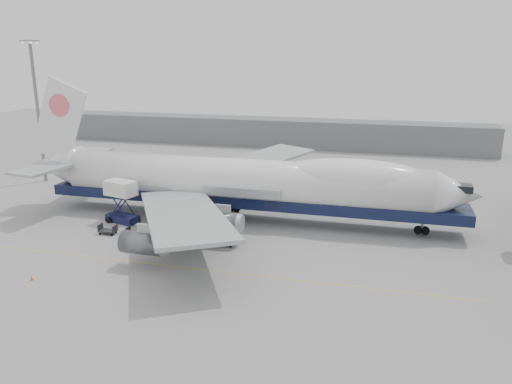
# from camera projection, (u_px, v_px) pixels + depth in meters

# --- Properties ---
(ground) EXTENTS (260.00, 260.00, 0.00)m
(ground) POSITION_uv_depth(u_px,v_px,m) (215.00, 249.00, 61.51)
(ground) COLOR gray
(ground) RESTS_ON ground
(apron_line) EXTENTS (60.00, 0.15, 0.01)m
(apron_line) POSITION_uv_depth(u_px,v_px,m) (197.00, 269.00, 55.93)
(apron_line) COLOR gold
(apron_line) RESTS_ON ground
(hangar) EXTENTS (110.00, 8.00, 7.00)m
(hangar) POSITION_uv_depth(u_px,v_px,m) (267.00, 132.00, 128.17)
(hangar) COLOR slate
(hangar) RESTS_ON ground
(floodlight_mast) EXTENTS (2.40, 2.40, 25.43)m
(floodlight_mast) POSITION_uv_depth(u_px,v_px,m) (37.00, 104.00, 90.19)
(floodlight_mast) COLOR slate
(floodlight_mast) RESTS_ON ground
(airliner) EXTENTS (67.00, 55.30, 19.98)m
(airliner) POSITION_uv_depth(u_px,v_px,m) (246.00, 182.00, 71.00)
(airliner) COLOR white
(airliner) RESTS_ON ground
(catering_truck) EXTENTS (5.13, 4.09, 6.04)m
(catering_truck) POSITION_uv_depth(u_px,v_px,m) (121.00, 199.00, 70.52)
(catering_truck) COLOR #161943
(catering_truck) RESTS_ON ground
(traffic_cone) EXTENTS (0.36, 0.36, 0.54)m
(traffic_cone) POSITION_uv_depth(u_px,v_px,m) (32.00, 278.00, 53.09)
(traffic_cone) COLOR #FE590D
(traffic_cone) RESTS_ON ground
(dolly_0) EXTENTS (2.30, 1.35, 1.30)m
(dolly_0) POSITION_uv_depth(u_px,v_px,m) (108.00, 230.00, 66.51)
(dolly_0) COLOR #2D2D30
(dolly_0) RESTS_ON ground
(dolly_1) EXTENTS (2.30, 1.35, 1.30)m
(dolly_1) POSITION_uv_depth(u_px,v_px,m) (136.00, 233.00, 65.51)
(dolly_1) COLOR #2D2D30
(dolly_1) RESTS_ON ground
(dolly_2) EXTENTS (2.30, 1.35, 1.30)m
(dolly_2) POSITION_uv_depth(u_px,v_px,m) (165.00, 236.00, 64.51)
(dolly_2) COLOR #2D2D30
(dolly_2) RESTS_ON ground
(dolly_3) EXTENTS (2.30, 1.35, 1.30)m
(dolly_3) POSITION_uv_depth(u_px,v_px,m) (195.00, 239.00, 63.51)
(dolly_3) COLOR #2D2D30
(dolly_3) RESTS_ON ground
(dolly_4) EXTENTS (2.30, 1.35, 1.30)m
(dolly_4) POSITION_uv_depth(u_px,v_px,m) (225.00, 242.00, 62.50)
(dolly_4) COLOR #2D2D30
(dolly_4) RESTS_ON ground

